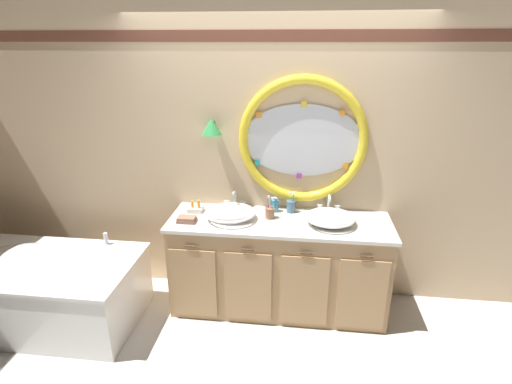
% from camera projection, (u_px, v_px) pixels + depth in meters
% --- Properties ---
extents(ground_plane, '(14.00, 14.00, 0.00)m').
position_uv_depth(ground_plane, '(265.00, 322.00, 3.44)').
color(ground_plane, silver).
extents(back_wall_assembly, '(6.40, 0.26, 2.60)m').
position_uv_depth(back_wall_assembly, '(275.00, 157.00, 3.51)').
color(back_wall_assembly, '#D6B78E').
rests_on(back_wall_assembly, ground_plane).
extents(vanity_counter, '(1.88, 0.63, 0.86)m').
position_uv_depth(vanity_counter, '(278.00, 264.00, 3.51)').
color(vanity_counter, tan).
rests_on(vanity_counter, ground_plane).
extents(bathtub, '(1.66, 0.88, 0.68)m').
position_uv_depth(bathtub, '(40.00, 285.00, 3.37)').
color(bathtub, white).
rests_on(bathtub, ground_plane).
extents(sink_basin_left, '(0.43, 0.43, 0.12)m').
position_uv_depth(sink_basin_left, '(230.00, 213.00, 3.36)').
color(sink_basin_left, white).
rests_on(sink_basin_left, vanity_counter).
extents(sink_basin_right, '(0.41, 0.41, 0.12)m').
position_uv_depth(sink_basin_right, '(330.00, 218.00, 3.27)').
color(sink_basin_right, white).
rests_on(sink_basin_right, vanity_counter).
extents(faucet_set_left, '(0.20, 0.12, 0.18)m').
position_uv_depth(faucet_set_left, '(235.00, 201.00, 3.58)').
color(faucet_set_left, silver).
rests_on(faucet_set_left, vanity_counter).
extents(faucet_set_right, '(0.21, 0.13, 0.17)m').
position_uv_depth(faucet_set_right, '(329.00, 206.00, 3.49)').
color(faucet_set_right, silver).
rests_on(faucet_set_right, vanity_counter).
extents(toothbrush_holder_left, '(0.09, 0.09, 0.21)m').
position_uv_depth(toothbrush_holder_left, '(270.00, 212.00, 3.39)').
color(toothbrush_holder_left, '#996647').
rests_on(toothbrush_holder_left, vanity_counter).
extents(toothbrush_holder_right, '(0.08, 0.08, 0.19)m').
position_uv_depth(toothbrush_holder_right, '(291.00, 206.00, 3.50)').
color(toothbrush_holder_right, slate).
rests_on(toothbrush_holder_right, vanity_counter).
extents(soap_dispenser, '(0.07, 0.07, 0.14)m').
position_uv_depth(soap_dispenser, '(275.00, 205.00, 3.52)').
color(soap_dispenser, '#388EBC').
rests_on(soap_dispenser, vanity_counter).
extents(folded_hand_towel, '(0.16, 0.11, 0.05)m').
position_uv_depth(folded_hand_towel, '(187.00, 219.00, 3.32)').
color(folded_hand_towel, '#936B56').
rests_on(folded_hand_towel, vanity_counter).
extents(toiletry_basket, '(0.13, 0.12, 0.11)m').
position_uv_depth(toiletry_basket, '(196.00, 209.00, 3.52)').
color(toiletry_basket, beige).
rests_on(toiletry_basket, vanity_counter).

